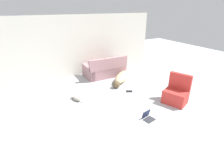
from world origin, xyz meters
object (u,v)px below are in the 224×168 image
cat (76,99)px  side_chair (176,94)px  laptop_open (147,116)px  book_cream (20,166)px  dog (121,78)px  couch (105,70)px  book_black (129,91)px

cat → side_chair: size_ratio=0.55×
laptop_open → book_cream: size_ratio=1.47×
laptop_open → dog: bearing=62.9°
cat → book_cream: bearing=114.0°
laptop_open → book_cream: laptop_open is taller
couch → dog: 0.93m
dog → cat: dog is taller
laptop_open → side_chair: side_chair is taller
book_cream → side_chair: (4.35, 0.29, 0.28)m
cat → book_cream: (-1.72, -1.88, -0.05)m
couch → book_black: (0.04, -1.77, -0.25)m
cat → book_cream: 2.55m
book_cream → side_chair: side_chair is taller
dog → cat: (-2.04, -0.58, -0.10)m
side_chair → book_black: bearing=-169.0°
book_cream → side_chair: bearing=3.8°
couch → dog: bearing=108.0°
couch → book_cream: 4.83m
couch → side_chair: (0.87, -3.05, 0.03)m
cat → book_black: cat is taller
laptop_open → side_chair: 1.35m
couch → dog: couch is taller
dog → book_black: size_ratio=5.74×
side_chair → laptop_open: bearing=-100.3°
couch → laptop_open: 3.35m
laptop_open → book_black: bearing=61.9°
dog → side_chair: side_chair is taller
dog → side_chair: size_ratio=1.60×
cat → laptop_open: 2.28m
cat → side_chair: bearing=-144.9°
laptop_open → book_cream: bearing=169.8°
dog → book_cream: (-3.75, -2.46, -0.15)m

